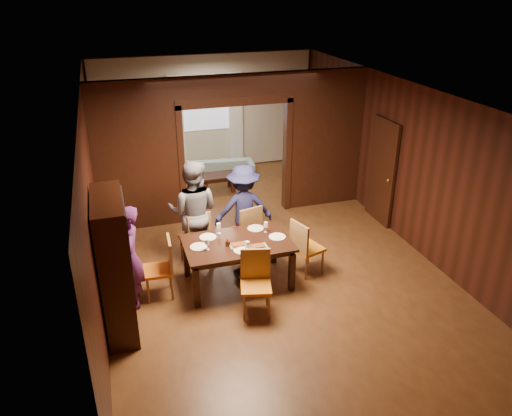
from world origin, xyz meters
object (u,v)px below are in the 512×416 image
object	(u,v)px
chair_far_r	(245,229)
hutch	(115,266)
coffee_table	(218,183)
chair_near	(256,285)
person_purple	(130,258)
chair_far_l	(195,236)
person_grey	(193,212)
sofa	(219,167)
person_navy	(244,208)
dining_table	(238,263)
chair_right	(308,247)
chair_left	(158,268)

from	to	relation	value
chair_far_r	hutch	size ratio (longest dim) A/B	0.48
coffee_table	chair_near	distance (m)	4.74
person_purple	chair_far_l	size ratio (longest dim) A/B	1.67
person_grey	hutch	xyz separation A→B (m)	(-1.36, -1.51, 0.07)
chair_near	person_grey	bearing A→B (deg)	121.80
sofa	chair_far_r	world-z (taller)	chair_far_r
person_navy	chair_far_l	bearing A→B (deg)	13.84
coffee_table	person_grey	bearing A→B (deg)	-110.37
person_navy	chair_near	world-z (taller)	person_navy
person_navy	person_purple	bearing A→B (deg)	33.80
person_purple	chair_near	world-z (taller)	person_purple
dining_table	hutch	xyz separation A→B (m)	(-1.87, -0.57, 0.62)
dining_table	chair_near	world-z (taller)	chair_near
sofa	person_purple	bearing A→B (deg)	70.10
person_purple	chair_right	world-z (taller)	person_purple
person_navy	chair_far_r	bearing A→B (deg)	87.84
chair_left	hutch	distance (m)	1.00
person_purple	chair_left	bearing A→B (deg)	106.42
person_navy	chair_near	distance (m)	1.97
sofa	chair_right	bearing A→B (deg)	101.71
chair_left	chair_far_l	bearing A→B (deg)	143.52
person_purple	hutch	world-z (taller)	hutch
chair_far_r	hutch	world-z (taller)	hutch
chair_far_l	coffee_table	bearing A→B (deg)	-128.03
dining_table	hutch	bearing A→B (deg)	-163.05
person_navy	chair_far_r	xyz separation A→B (m)	(-0.02, -0.17, -0.32)
chair_left	chair_near	distance (m)	1.57
chair_left	person_purple	bearing A→B (deg)	-70.00
chair_near	chair_far_r	bearing A→B (deg)	93.25
coffee_table	hutch	size ratio (longest dim) A/B	0.40
dining_table	chair_far_r	world-z (taller)	chair_far_r
hutch	person_navy	bearing A→B (deg)	35.80
dining_table	coffee_table	distance (m)	3.91
sofa	hutch	bearing A→B (deg)	70.40
coffee_table	chair_right	world-z (taller)	chair_right
person_purple	hutch	xyz separation A→B (m)	(-0.21, -0.48, 0.19)
person_grey	chair_right	xyz separation A→B (m)	(1.72, -0.95, -0.44)
chair_near	dining_table	bearing A→B (deg)	107.44
chair_far_r	chair_far_l	bearing A→B (deg)	-15.18
chair_left	hutch	bearing A→B (deg)	-42.20
chair_far_l	chair_far_r	bearing A→B (deg)	161.29
person_purple	chair_left	size ratio (longest dim) A/B	1.67
person_purple	hutch	bearing A→B (deg)	-23.98
person_purple	coffee_table	world-z (taller)	person_purple
sofa	coffee_table	size ratio (longest dim) A/B	2.15
dining_table	chair_far_l	bearing A→B (deg)	119.72
coffee_table	person_navy	bearing A→B (deg)	-93.36
chair_near	hutch	world-z (taller)	hutch
person_grey	chair_far_r	xyz separation A→B (m)	(0.90, -0.04, -0.44)
person_purple	chair_far_l	world-z (taller)	person_purple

